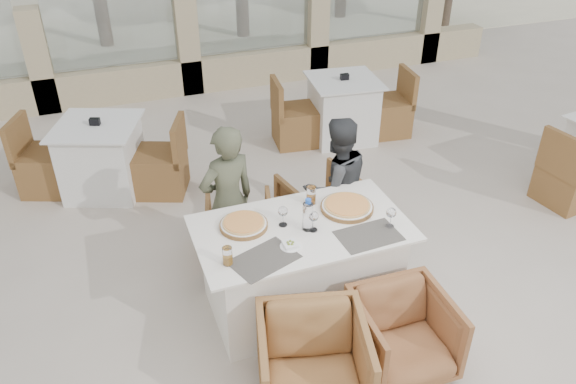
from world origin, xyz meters
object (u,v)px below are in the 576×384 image
object	(u,v)px
olive_dish	(290,244)
armchair_near_left	(313,365)
diner_right	(336,186)
bg_table_a	(102,158)
pizza_right	(347,206)
bg_table_b	(343,109)
water_bottle	(308,214)
beer_glass_right	(311,195)
wine_glass_near	(314,220)
beer_glass_left	(228,256)
armchair_near_right	(403,334)
armchair_far_left	(240,227)
diner_left	(228,202)
wine_glass_centre	(283,215)
wine_glass_corner	(391,216)
pizza_left	(244,224)
armchair_far_right	(320,205)
dining_table	(301,267)

from	to	relation	value
olive_dish	armchair_near_left	xyz separation A→B (m)	(-0.10, -0.68, -0.47)
diner_right	bg_table_a	bearing A→B (deg)	-48.73
pizza_right	bg_table_b	xyz separation A→B (m)	(1.15, 2.52, -0.41)
pizza_right	water_bottle	bearing A→B (deg)	-160.02
beer_glass_right	bg_table_a	distance (m)	2.60
wine_glass_near	diner_right	bearing A→B (deg)	53.91
beer_glass_left	armchair_near_right	size ratio (longest dim) A/B	0.21
beer_glass_left	armchair_near_left	size ratio (longest dim) A/B	0.19
armchair_near_left	armchair_far_left	bearing A→B (deg)	104.75
bg_table_b	diner_left	bearing A→B (deg)	-128.17
diner_right	bg_table_a	distance (m)	2.57
water_bottle	bg_table_b	bearing A→B (deg)	59.94
pizza_right	bg_table_b	size ratio (longest dim) A/B	0.25
armchair_far_left	armchair_near_left	distance (m)	1.71
water_bottle	bg_table_b	distance (m)	3.12
wine_glass_centre	wine_glass_corner	bearing A→B (deg)	-21.52
armchair_near_left	diner_right	size ratio (longest dim) A/B	0.56
wine_glass_corner	bg_table_a	bearing A→B (deg)	126.96
beer_glass_right	wine_glass_corner	bearing A→B (deg)	-49.06
wine_glass_centre	wine_glass_near	size ratio (longest dim) A/B	1.00
wine_glass_near	diner_right	size ratio (longest dim) A/B	0.14
water_bottle	diner_left	distance (m)	0.84
pizza_right	water_bottle	size ratio (longest dim) A/B	1.56
wine_glass_corner	bg_table_b	bearing A→B (deg)	71.45
pizza_left	water_bottle	xyz separation A→B (m)	(0.44, -0.19, 0.11)
water_bottle	wine_glass_corner	bearing A→B (deg)	-17.15
pizza_right	wine_glass_centre	distance (m)	0.54
wine_glass_centre	diner_left	distance (m)	0.67
armchair_far_right	armchair_near_right	size ratio (longest dim) A/B	1.01
water_bottle	armchair_far_right	bearing A→B (deg)	61.02
armchair_far_right	armchair_far_left	bearing A→B (deg)	-8.85
armchair_near_left	diner_right	xyz separation A→B (m)	(0.83, 1.50, 0.32)
olive_dish	armchair_near_right	bearing A→B (deg)	-46.26
dining_table	beer_glass_right	world-z (taller)	beer_glass_right
water_bottle	olive_dish	bearing A→B (deg)	-141.24
pizza_left	bg_table_b	distance (m)	3.19
wine_glass_centre	beer_glass_right	distance (m)	0.37
water_bottle	wine_glass_centre	bearing A→B (deg)	144.15
armchair_far_left	armchair_far_right	size ratio (longest dim) A/B	0.90
bg_table_b	beer_glass_right	bearing A→B (deg)	-113.72
wine_glass_near	armchair_far_left	size ratio (longest dim) A/B	0.31
diner_left	wine_glass_centre	bearing A→B (deg)	99.93
armchair_far_right	wine_glass_centre	bearing A→B (deg)	38.88
pizza_left	bg_table_b	world-z (taller)	pizza_left
pizza_right	wine_glass_corner	bearing A→B (deg)	-58.17
pizza_left	armchair_far_right	xyz separation A→B (m)	(0.94, 0.71, -0.49)
water_bottle	wine_glass_near	size ratio (longest dim) A/B	1.44
wine_glass_centre	armchair_near_right	size ratio (longest dim) A/B	0.28
wine_glass_corner	armchair_far_right	world-z (taller)	wine_glass_corner
armchair_far_left	diner_right	distance (m)	0.94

